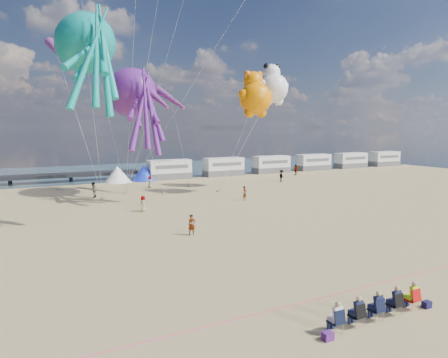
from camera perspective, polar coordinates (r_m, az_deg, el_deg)
ground at (r=25.12m, az=10.49°, el=-11.23°), size 120.00×120.00×0.00m
water at (r=75.62m, az=-15.91°, el=1.04°), size 120.00×120.00×0.00m
motorhome_0 at (r=62.62m, az=-7.82°, el=1.36°), size 6.60×2.50×3.00m
motorhome_1 at (r=66.37m, az=-0.07°, el=1.76°), size 6.60×2.50×3.00m
motorhome_2 at (r=71.20m, az=6.75°, el=2.09°), size 6.60×2.50×3.00m
motorhome_3 at (r=76.91m, az=12.64°, el=2.35°), size 6.60×2.50×3.00m
motorhome_4 at (r=83.31m, az=17.66°, el=2.55°), size 6.60×2.50×3.00m
motorhome_5 at (r=90.25m, az=21.95°, el=2.71°), size 6.60×2.50×3.00m
tent_white at (r=60.48m, az=-14.98°, el=0.68°), size 4.00×4.00×2.40m
tent_blue at (r=61.45m, az=-11.33°, el=0.89°), size 4.00×4.00×2.40m
spectator_row at (r=18.44m, az=20.85°, el=-16.47°), size 6.10×0.90×1.30m
cooler_purple at (r=16.60m, az=14.60°, el=-20.88°), size 0.40×0.30×0.32m
cooler_navy at (r=20.64m, az=26.97°, el=-15.68°), size 0.38×0.28×0.30m
rope_line at (r=21.64m, az=18.88°, el=-14.56°), size 34.00×0.03×0.03m
standing_person at (r=29.96m, az=-4.63°, el=-6.54°), size 0.59×0.42×1.54m
beachgoer_0 at (r=38.84m, az=-11.47°, el=-3.48°), size 0.64×0.53×1.52m
beachgoer_1 at (r=47.89m, az=-18.20°, el=-1.49°), size 0.90×1.04×1.80m
beachgoer_2 at (r=59.52m, az=8.22°, el=0.44°), size 0.78×0.94×1.76m
beachgoer_3 at (r=68.23m, az=10.21°, el=1.30°), size 1.23×0.78×1.82m
beachgoer_5 at (r=43.99m, az=2.99°, el=-2.04°), size 1.49×1.14×1.57m
beachgoer_6 at (r=53.81m, az=-10.54°, el=-0.42°), size 0.44×0.62×1.60m
sandbag_a at (r=46.61m, az=-16.88°, el=-2.66°), size 0.50×0.35×0.22m
sandbag_b at (r=48.16m, az=-8.48°, el=-2.11°), size 0.50×0.35×0.22m
sandbag_c at (r=49.64m, az=-0.71°, el=-1.75°), size 0.50×0.35×0.22m
sandbag_d at (r=54.59m, az=-4.82°, el=-0.94°), size 0.50×0.35×0.22m
sandbag_e at (r=50.02m, az=-13.81°, el=-1.89°), size 0.50×0.35×0.22m
kite_octopus_teal at (r=39.98m, az=-19.24°, el=17.82°), size 8.18×11.26×11.83m
kite_octopus_purple at (r=49.23m, az=-13.17°, el=11.93°), size 5.57×11.13×12.29m
kite_panda at (r=54.16m, az=7.12°, el=12.73°), size 5.98×5.85×6.49m
kite_teddy_orange at (r=48.79m, az=4.53°, el=11.39°), size 5.10×4.85×6.61m
windsock_left at (r=47.63m, az=-22.97°, el=16.75°), size 1.58×7.63×7.58m
windsock_mid at (r=50.25m, az=-7.66°, el=11.33°), size 2.60×5.92×5.88m
windsock_right at (r=45.21m, az=-9.42°, el=11.20°), size 1.97×4.41×4.32m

